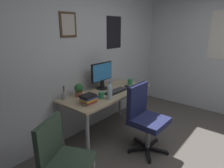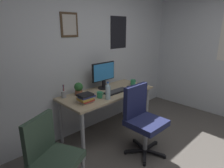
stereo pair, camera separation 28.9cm
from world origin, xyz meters
name	(u,v)px [view 1 (the left image)]	position (x,y,z in m)	size (l,w,h in m)	color
wall_back	(84,53)	(0.00, 2.15, 1.30)	(4.40, 0.10, 2.60)	silver
desk	(107,97)	(0.07, 1.73, 0.64)	(1.52, 0.67, 0.72)	tan
office_chair	(144,115)	(0.08, 1.06, 0.53)	(0.55, 0.57, 0.95)	#1E234C
side_chair	(62,157)	(-1.18, 1.22, 0.50)	(0.56, 0.56, 0.88)	#334738
monitor	(102,75)	(0.15, 1.91, 0.96)	(0.46, 0.20, 0.43)	black
keyboard	(116,91)	(0.16, 1.63, 0.73)	(0.43, 0.15, 0.03)	black
computer_mouse	(127,86)	(0.46, 1.63, 0.74)	(0.06, 0.11, 0.04)	black
water_bottle	(110,92)	(-0.15, 1.50, 0.83)	(0.07, 0.07, 0.25)	silver
coffee_mug_near	(101,95)	(-0.19, 1.62, 0.77)	(0.12, 0.08, 0.09)	#2D8C59
coffee_mug_far	(130,82)	(0.63, 1.69, 0.77)	(0.12, 0.09, 0.10)	#2D8C59
potted_plant	(79,90)	(-0.35, 1.92, 0.83)	(0.13, 0.13, 0.20)	brown
pen_cup	(64,96)	(-0.56, 1.99, 0.78)	(0.07, 0.07, 0.20)	#9EA0A5
book_stack_left	(89,99)	(-0.45, 1.61, 0.79)	(0.22, 0.16, 0.12)	silver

